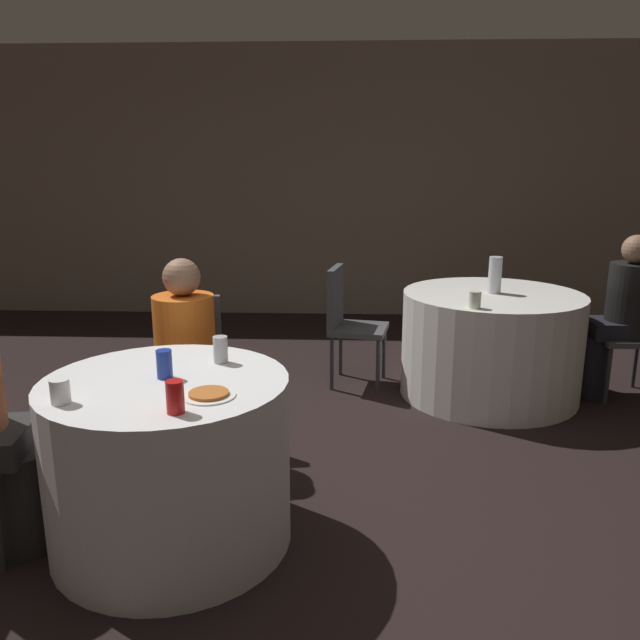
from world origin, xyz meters
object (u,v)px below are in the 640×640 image
(person_black_shirt, at_px, (618,317))
(soda_can_silver, at_px, (220,350))
(chair_far_west, at_px, (347,315))
(person_orange_shirt, at_px, (185,362))
(soda_can_red, at_px, (175,397))
(bottle_far, at_px, (495,275))
(table_near, at_px, (170,461))
(chair_near_north, at_px, (188,360))
(pizza_plate_near, at_px, (209,394))
(table_far, at_px, (490,344))
(soda_can_blue, at_px, (164,364))

(person_black_shirt, xyz_separation_m, soda_can_silver, (-2.46, -1.63, 0.23))
(chair_far_west, xyz_separation_m, person_black_shirt, (1.89, -0.17, 0.05))
(person_orange_shirt, relative_size, soda_can_red, 9.25)
(bottle_far, bearing_deg, table_near, -133.61)
(chair_near_north, xyz_separation_m, pizza_plate_near, (0.37, -1.10, 0.22))
(chair_far_west, distance_m, pizza_plate_near, 2.30)
(table_far, bearing_deg, pizza_plate_near, -127.22)
(chair_near_north, distance_m, pizza_plate_near, 1.18)
(chair_near_north, xyz_separation_m, soda_can_silver, (0.34, -0.68, 0.28))
(chair_far_west, bearing_deg, pizza_plate_near, -3.10)
(bottle_far, bearing_deg, person_orange_shirt, -149.80)
(chair_near_north, bearing_deg, table_near, 90.00)
(table_near, distance_m, person_orange_shirt, 0.80)
(chair_near_north, bearing_deg, soda_can_silver, 107.24)
(chair_far_west, relative_size, person_black_shirt, 0.77)
(pizza_plate_near, relative_size, soda_can_blue, 1.73)
(chair_near_north, distance_m, soda_can_blue, 0.95)
(chair_near_north, height_order, pizza_plate_near, chair_near_north)
(soda_can_silver, height_order, soda_can_blue, same)
(chair_far_west, bearing_deg, table_near, -9.99)
(bottle_far, bearing_deg, soda_can_silver, -134.32)
(chair_far_west, relative_size, bottle_far, 3.49)
(table_far, relative_size, person_orange_shirt, 1.11)
(person_black_shirt, bearing_deg, soda_can_blue, 124.12)
(soda_can_silver, xyz_separation_m, bottle_far, (1.59, 1.63, 0.07))
(soda_can_red, relative_size, bottle_far, 0.48)
(chair_far_west, relative_size, soda_can_silver, 7.25)
(table_near, height_order, soda_can_silver, soda_can_silver)
(table_far, relative_size, chair_near_north, 1.41)
(person_black_shirt, xyz_separation_m, pizza_plate_near, (-2.42, -2.05, 0.18))
(soda_can_silver, bearing_deg, pizza_plate_near, -84.99)
(pizza_plate_near, bearing_deg, table_near, 141.64)
(table_far, bearing_deg, person_orange_shirt, -149.90)
(person_orange_shirt, relative_size, pizza_plate_near, 5.36)
(person_orange_shirt, relative_size, bottle_far, 4.45)
(chair_near_north, height_order, soda_can_red, chair_near_north)
(person_orange_shirt, bearing_deg, table_far, -158.94)
(chair_near_north, xyz_separation_m, person_orange_shirt, (0.03, -0.16, 0.04))
(table_near, bearing_deg, pizza_plate_near, -38.36)
(person_black_shirt, height_order, soda_can_blue, person_black_shirt)
(chair_near_north, bearing_deg, table_far, -163.01)
(table_far, bearing_deg, bottle_far, 73.01)
(person_black_shirt, xyz_separation_m, bottle_far, (-0.87, -0.01, 0.29))
(table_near, relative_size, soda_can_blue, 8.53)
(table_near, height_order, pizza_plate_near, pizza_plate_near)
(pizza_plate_near, distance_m, soda_can_red, 0.20)
(soda_can_blue, bearing_deg, table_far, 45.93)
(chair_near_north, distance_m, soda_can_silver, 0.81)
(bottle_far, bearing_deg, soda_can_red, -126.42)
(table_far, height_order, soda_can_blue, soda_can_blue)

